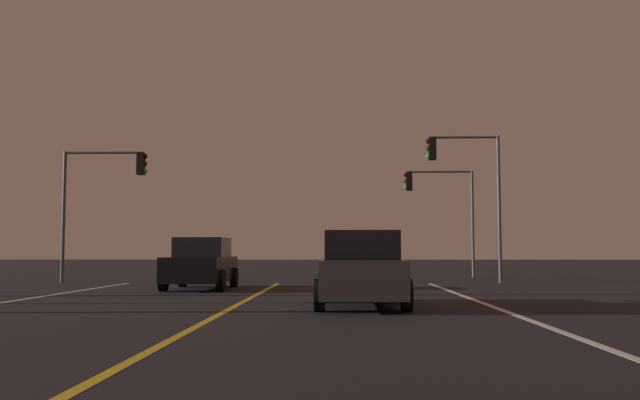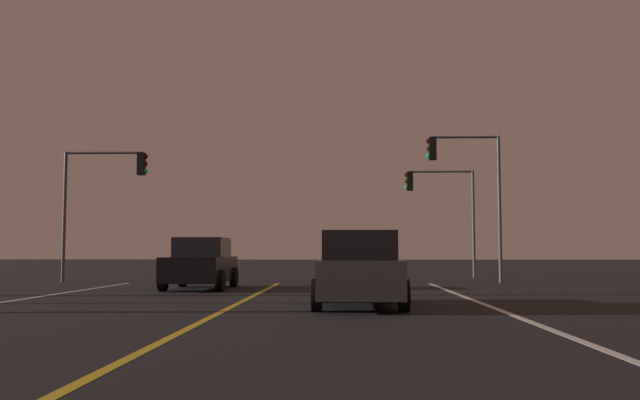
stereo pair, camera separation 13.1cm
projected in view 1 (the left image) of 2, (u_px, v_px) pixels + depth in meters
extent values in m
cube|color=silver|center=(575.00, 337.00, 10.17)|extent=(0.16, 33.05, 0.01)
cube|color=gold|center=(180.00, 335.00, 10.34)|extent=(0.16, 33.05, 0.01)
cylinder|color=black|center=(221.00, 281.00, 21.51)|extent=(0.22, 0.68, 0.68)
cylinder|color=black|center=(163.00, 280.00, 21.56)|extent=(0.22, 0.68, 0.68)
cylinder|color=black|center=(234.00, 277.00, 24.21)|extent=(0.22, 0.68, 0.68)
cylinder|color=black|center=(183.00, 277.00, 24.26)|extent=(0.22, 0.68, 0.68)
cube|color=black|center=(201.00, 269.00, 22.91)|extent=(1.80, 4.30, 0.80)
cube|color=black|center=(203.00, 247.00, 23.21)|extent=(1.60, 2.10, 0.64)
cube|color=red|center=(229.00, 265.00, 24.99)|extent=(0.24, 0.08, 0.16)
cube|color=red|center=(196.00, 265.00, 25.03)|extent=(0.24, 0.08, 0.16)
cylinder|color=black|center=(323.00, 288.00, 17.08)|extent=(0.22, 0.68, 0.68)
cylinder|color=black|center=(396.00, 288.00, 17.03)|extent=(0.22, 0.68, 0.68)
cylinder|color=black|center=(320.00, 295.00, 14.39)|extent=(0.22, 0.68, 0.68)
cylinder|color=black|center=(407.00, 295.00, 14.34)|extent=(0.22, 0.68, 0.68)
cube|color=#38383D|center=(361.00, 277.00, 15.74)|extent=(1.80, 4.30, 0.80)
cube|color=black|center=(361.00, 245.00, 15.54)|extent=(1.60, 2.10, 0.64)
cube|color=red|center=(334.00, 276.00, 13.67)|extent=(0.24, 0.08, 0.16)
cube|color=red|center=(395.00, 276.00, 13.63)|extent=(0.24, 0.08, 0.16)
cylinder|color=#4C4C51|center=(499.00, 209.00, 27.27)|extent=(0.14, 0.14, 5.81)
cylinder|color=#4C4C51|center=(465.00, 137.00, 27.52)|extent=(2.60, 0.10, 0.10)
cube|color=black|center=(432.00, 149.00, 27.52)|extent=(0.28, 0.36, 0.90)
sphere|color=#3A0605|center=(428.00, 141.00, 27.55)|extent=(0.20, 0.20, 0.20)
sphere|color=#3C2706|center=(428.00, 149.00, 27.53)|extent=(0.20, 0.20, 0.20)
sphere|color=#19E059|center=(428.00, 156.00, 27.51)|extent=(0.20, 0.20, 0.20)
cylinder|color=#4C4C51|center=(64.00, 217.00, 27.75)|extent=(0.14, 0.14, 5.25)
cylinder|color=#4C4C51|center=(103.00, 153.00, 27.89)|extent=(3.08, 0.10, 0.10)
cube|color=black|center=(141.00, 164.00, 27.81)|extent=(0.28, 0.36, 0.90)
sphere|color=#3A0605|center=(145.00, 156.00, 27.83)|extent=(0.20, 0.20, 0.20)
sphere|color=#3C2706|center=(145.00, 164.00, 27.81)|extent=(0.20, 0.20, 0.20)
sphere|color=#19E059|center=(145.00, 171.00, 27.79)|extent=(0.20, 0.20, 0.20)
cylinder|color=#4C4C51|center=(473.00, 224.00, 32.73)|extent=(0.14, 0.14, 5.06)
cylinder|color=#4C4C51|center=(440.00, 172.00, 32.95)|extent=(2.97, 0.10, 0.10)
cube|color=black|center=(409.00, 181.00, 32.96)|extent=(0.28, 0.36, 0.90)
sphere|color=#3A0605|center=(406.00, 175.00, 32.99)|extent=(0.20, 0.20, 0.20)
sphere|color=#3C2706|center=(406.00, 181.00, 32.97)|extent=(0.20, 0.20, 0.20)
sphere|color=#19E059|center=(406.00, 187.00, 32.94)|extent=(0.20, 0.20, 0.20)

